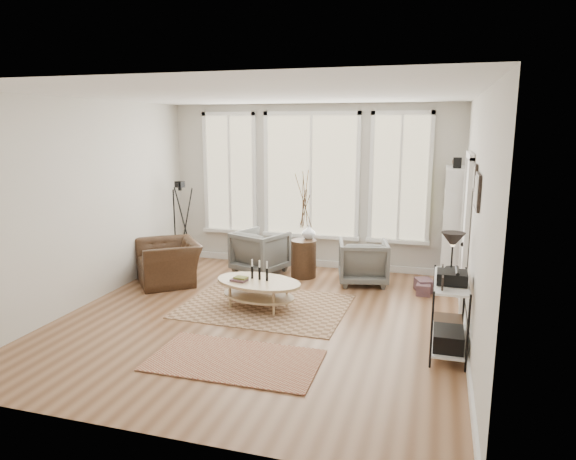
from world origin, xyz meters
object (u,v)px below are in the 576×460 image
(side_table, at_px, (304,227))
(accent_chair, at_px, (169,262))
(low_shelf, at_px, (450,307))
(armchair_left, at_px, (260,252))
(bookcase, at_px, (453,227))
(coffee_table, at_px, (258,287))
(armchair_right, at_px, (363,262))

(side_table, bearing_deg, accent_chair, -155.31)
(low_shelf, bearing_deg, armchair_left, 142.80)
(bookcase, height_order, coffee_table, bookcase)
(low_shelf, distance_m, armchair_left, 3.92)
(bookcase, xyz_separation_m, armchair_right, (-1.36, -0.28, -0.60))
(armchair_right, bearing_deg, side_table, -16.30)
(bookcase, bearing_deg, accent_chair, -165.47)
(low_shelf, xyz_separation_m, coffee_table, (-2.55, 0.67, -0.20))
(armchair_left, bearing_deg, low_shelf, 163.45)
(side_table, relative_size, accent_chair, 1.69)
(bookcase, relative_size, armchair_right, 2.61)
(side_table, bearing_deg, low_shelf, -44.86)
(armchair_left, bearing_deg, armchair_right, -163.18)
(armchair_left, distance_m, armchair_right, 1.82)
(low_shelf, bearing_deg, side_table, 135.14)
(armchair_right, distance_m, accent_chair, 3.17)
(armchair_left, xyz_separation_m, armchair_right, (1.81, -0.12, -0.01))
(bookcase, bearing_deg, armchair_right, -168.57)
(armchair_right, height_order, side_table, side_table)
(coffee_table, height_order, side_table, side_table)
(low_shelf, bearing_deg, bookcase, 88.72)
(bookcase, height_order, low_shelf, bookcase)
(low_shelf, distance_m, side_table, 3.29)
(armchair_left, relative_size, side_table, 0.46)
(low_shelf, bearing_deg, coffee_table, 165.31)
(armchair_left, xyz_separation_m, side_table, (0.79, -0.06, 0.49))
(armchair_right, bearing_deg, low_shelf, 107.63)
(low_shelf, relative_size, armchair_left, 1.60)
(coffee_table, bearing_deg, bookcase, 35.33)
(armchair_right, bearing_deg, bookcase, 178.88)
(bookcase, relative_size, armchair_left, 2.53)
(coffee_table, distance_m, accent_chair, 1.93)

